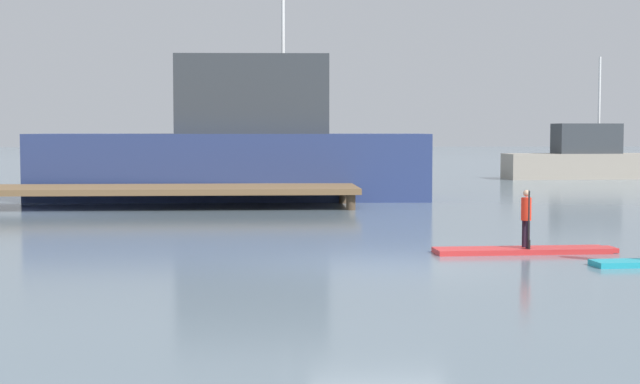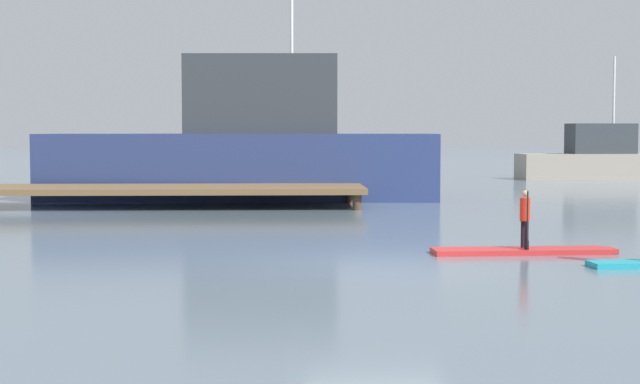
% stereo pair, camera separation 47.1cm
% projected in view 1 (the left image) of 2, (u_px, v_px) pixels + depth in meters
% --- Properties ---
extents(ground_plane, '(240.00, 240.00, 0.00)m').
position_uv_depth(ground_plane, '(381.00, 265.00, 17.02)').
color(ground_plane, slate).
extents(paddleboard_near, '(3.60, 0.87, 0.10)m').
position_uv_depth(paddleboard_near, '(525.00, 250.00, 18.69)').
color(paddleboard_near, red).
rests_on(paddleboard_near, ground).
extents(paddler_child_solo, '(0.21, 0.40, 1.13)m').
position_uv_depth(paddler_child_solo, '(526.00, 215.00, 18.64)').
color(paddler_child_solo, black).
rests_on(paddler_child_solo, paddleboard_near).
extents(fishing_boat_white_large, '(13.59, 4.17, 10.38)m').
position_uv_depth(fishing_boat_white_large, '(236.00, 150.00, 33.19)').
color(fishing_boat_white_large, navy).
rests_on(fishing_boat_white_large, ground).
extents(fishing_boat_green_midground, '(7.17, 2.38, 5.96)m').
position_uv_depth(fishing_boat_green_midground, '(580.00, 158.00, 47.01)').
color(fishing_boat_green_midground, '#9E9384').
rests_on(fishing_boat_green_midground, ground).
extents(motor_boat_small_navy, '(6.03, 2.36, 5.29)m').
position_uv_depth(motor_boat_small_navy, '(214.00, 163.00, 47.43)').
color(motor_boat_small_navy, '#2D5638').
rests_on(motor_boat_small_navy, ground).
extents(floating_dock, '(13.69, 3.20, 0.64)m').
position_uv_depth(floating_dock, '(136.00, 190.00, 29.62)').
color(floating_dock, brown).
rests_on(floating_dock, ground).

